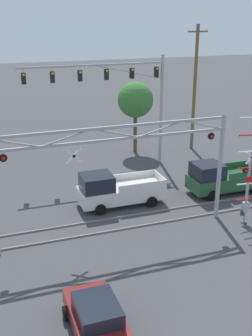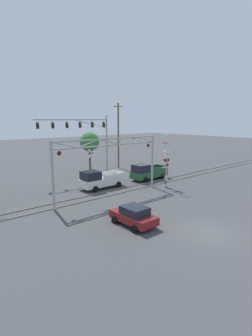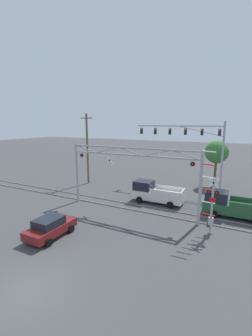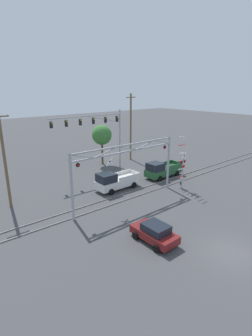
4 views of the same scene
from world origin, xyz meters
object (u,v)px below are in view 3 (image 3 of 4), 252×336
at_px(crossing_gantry, 130,168).
at_px(background_tree_beyond_span, 217,152).
at_px(pickup_truck_lead, 154,193).
at_px(sedan_waiting, 50,227).
at_px(utility_pole_left, 87,148).
at_px(traffic_signal_span, 197,141).
at_px(pickup_truck_following, 231,206).
at_px(crossing_signal_mast, 211,205).

height_order(crossing_gantry, background_tree_beyond_span, crossing_gantry).
distance_m(crossing_gantry, pickup_truck_lead, 4.95).
relative_size(sedan_waiting, utility_pole_left, 0.40).
relative_size(traffic_signal_span, background_tree_beyond_span, 1.80).
bearing_deg(background_tree_beyond_span, pickup_truck_following, -76.71).
bearing_deg(background_tree_beyond_span, crossing_signal_mast, -85.46).
xyz_separation_m(pickup_truck_lead, sedan_waiting, (-4.31, -10.68, -0.27)).
relative_size(pickup_truck_following, utility_pole_left, 0.56).
bearing_deg(utility_pole_left, traffic_signal_span, 14.14).
height_order(sedan_waiting, background_tree_beyond_span, background_tree_beyond_span).
bearing_deg(crossing_gantry, pickup_truck_lead, 71.64).
xyz_separation_m(crossing_gantry, pickup_truck_following, (8.65, 3.06, -3.26)).
bearing_deg(crossing_signal_mast, crossing_gantry, 169.97).
bearing_deg(utility_pole_left, crossing_signal_mast, -24.78).
distance_m(crossing_gantry, crossing_signal_mast, 7.75).
bearing_deg(sedan_waiting, utility_pole_left, 115.88).
height_order(traffic_signal_span, pickup_truck_lead, traffic_signal_span).
relative_size(pickup_truck_lead, background_tree_beyond_span, 0.88).
height_order(pickup_truck_lead, utility_pole_left, utility_pole_left).
relative_size(traffic_signal_span, utility_pole_left, 1.15).
xyz_separation_m(crossing_gantry, background_tree_beyond_span, (6.21, 13.40, 0.29)).
relative_size(crossing_gantry, crossing_signal_mast, 2.02).
xyz_separation_m(crossing_signal_mast, pickup_truck_following, (1.28, 4.36, -1.26)).
height_order(crossing_signal_mast, pickup_truck_following, crossing_signal_mast).
bearing_deg(pickup_truck_following, utility_pole_left, 169.04).
height_order(utility_pole_left, background_tree_beyond_span, utility_pole_left).
height_order(pickup_truck_lead, sedan_waiting, pickup_truck_lead).
bearing_deg(crossing_gantry, background_tree_beyond_span, 65.14).
relative_size(crossing_signal_mast, pickup_truck_following, 1.19).
distance_m(crossing_gantry, sedan_waiting, 8.57).
bearing_deg(pickup_truck_following, pickup_truck_lead, 176.35).
distance_m(crossing_gantry, utility_pole_left, 11.88).
bearing_deg(pickup_truck_lead, pickup_truck_following, -3.65).
relative_size(pickup_truck_following, background_tree_beyond_span, 0.88).
xyz_separation_m(pickup_truck_following, sedan_waiting, (-11.79, -10.21, -0.27)).
bearing_deg(crossing_gantry, sedan_waiting, -113.72).
bearing_deg(pickup_truck_lead, crossing_gantry, -108.36).
height_order(traffic_signal_span, utility_pole_left, utility_pole_left).
relative_size(crossing_signal_mast, utility_pole_left, 0.66).
bearing_deg(crossing_gantry, pickup_truck_following, 19.47).
bearing_deg(traffic_signal_span, pickup_truck_lead, -114.05).
xyz_separation_m(traffic_signal_span, pickup_truck_lead, (-2.95, -6.61, -5.14)).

